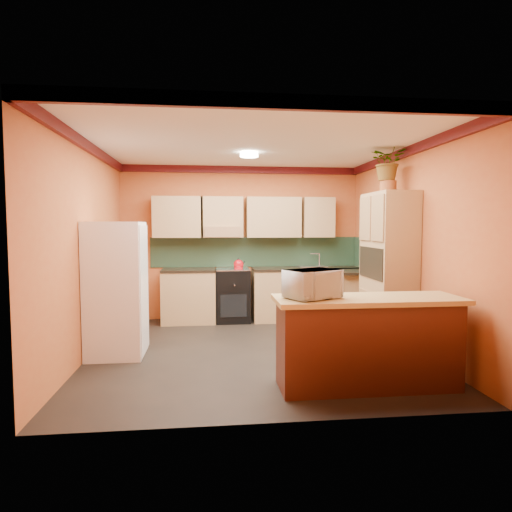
{
  "coord_description": "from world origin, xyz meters",
  "views": [
    {
      "loc": [
        -0.58,
        -5.53,
        1.65
      ],
      "look_at": [
        0.08,
        0.45,
        1.23
      ],
      "focal_mm": 30.0,
      "sensor_mm": 36.0,
      "label": 1
    }
  ],
  "objects_px": {
    "pantry": "(388,270)",
    "base_cabinets_back": "(268,295)",
    "microwave": "(312,284)",
    "stove": "(233,295)",
    "fridge": "(116,289)",
    "breakfast_bar": "(367,345)"
  },
  "relations": [
    {
      "from": "base_cabinets_back",
      "to": "microwave",
      "type": "relative_size",
      "value": 7.09
    },
    {
      "from": "microwave",
      "to": "fridge",
      "type": "bearing_deg",
      "value": 119.97
    },
    {
      "from": "base_cabinets_back",
      "to": "microwave",
      "type": "height_order",
      "value": "microwave"
    },
    {
      "from": "breakfast_bar",
      "to": "microwave",
      "type": "distance_m",
      "value": 0.86
    },
    {
      "from": "stove",
      "to": "breakfast_bar",
      "type": "relative_size",
      "value": 0.51
    },
    {
      "from": "stove",
      "to": "fridge",
      "type": "distance_m",
      "value": 2.44
    },
    {
      "from": "breakfast_bar",
      "to": "stove",
      "type": "bearing_deg",
      "value": 110.49
    },
    {
      "from": "stove",
      "to": "pantry",
      "type": "relative_size",
      "value": 0.43
    },
    {
      "from": "stove",
      "to": "pantry",
      "type": "xyz_separation_m",
      "value": [
        2.03,
        -1.76,
        0.59
      ]
    },
    {
      "from": "base_cabinets_back",
      "to": "pantry",
      "type": "height_order",
      "value": "pantry"
    },
    {
      "from": "stove",
      "to": "fridge",
      "type": "height_order",
      "value": "fridge"
    },
    {
      "from": "fridge",
      "to": "pantry",
      "type": "height_order",
      "value": "pantry"
    },
    {
      "from": "pantry",
      "to": "breakfast_bar",
      "type": "xyz_separation_m",
      "value": [
        -0.83,
        -1.44,
        -0.61
      ]
    },
    {
      "from": "base_cabinets_back",
      "to": "stove",
      "type": "bearing_deg",
      "value": -180.0
    },
    {
      "from": "breakfast_bar",
      "to": "microwave",
      "type": "height_order",
      "value": "microwave"
    },
    {
      "from": "base_cabinets_back",
      "to": "fridge",
      "type": "distance_m",
      "value": 2.88
    },
    {
      "from": "pantry",
      "to": "base_cabinets_back",
      "type": "bearing_deg",
      "value": 128.49
    },
    {
      "from": "base_cabinets_back",
      "to": "microwave",
      "type": "bearing_deg",
      "value": -90.11
    },
    {
      "from": "base_cabinets_back",
      "to": "stove",
      "type": "distance_m",
      "value": 0.63
    },
    {
      "from": "pantry",
      "to": "breakfast_bar",
      "type": "distance_m",
      "value": 1.77
    },
    {
      "from": "pantry",
      "to": "breakfast_bar",
      "type": "bearing_deg",
      "value": -119.92
    },
    {
      "from": "base_cabinets_back",
      "to": "breakfast_bar",
      "type": "xyz_separation_m",
      "value": [
        0.57,
        -3.2,
        0.0
      ]
    }
  ]
}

